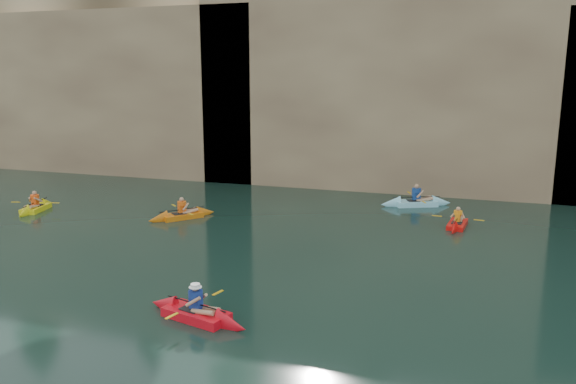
% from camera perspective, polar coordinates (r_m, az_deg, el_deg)
% --- Properties ---
extents(cliff, '(70.00, 16.00, 12.00)m').
position_cam_1_polar(cliff, '(38.71, 10.91, 11.20)').
color(cliff, tan).
rests_on(cliff, ground).
extents(cliff_slab_west, '(26.00, 2.40, 10.56)m').
position_cam_1_polar(cliff_slab_west, '(39.83, -21.08, 9.60)').
color(cliff_slab_west, tan).
rests_on(cliff_slab_west, ground).
extents(cliff_slab_center, '(24.00, 2.40, 11.40)m').
position_cam_1_polar(cliff_slab_center, '(31.13, 12.80, 10.45)').
color(cliff_slab_center, tan).
rests_on(cliff_slab_center, ground).
extents(sea_cave_west, '(4.50, 1.00, 4.00)m').
position_cam_1_polar(sea_cave_west, '(38.32, -18.99, 4.76)').
color(sea_cave_west, black).
rests_on(sea_cave_west, ground).
extents(sea_cave_center, '(3.50, 1.00, 3.20)m').
position_cam_1_polar(sea_cave_center, '(31.99, 1.58, 3.39)').
color(sea_cave_center, black).
rests_on(sea_cave_center, ground).
extents(main_kayaker, '(3.33, 2.17, 1.20)m').
position_cam_1_polar(main_kayaker, '(15.30, -9.30, -12.04)').
color(main_kayaker, red).
rests_on(main_kayaker, ground).
extents(kayaker_orange, '(2.54, 2.90, 1.20)m').
position_cam_1_polar(kayaker_orange, '(25.55, -10.70, -2.32)').
color(kayaker_orange, orange).
rests_on(kayaker_orange, ground).
extents(kayaker_red_far, '(2.14, 2.98, 1.07)m').
position_cam_1_polar(kayaker_red_far, '(24.82, 16.82, -3.09)').
color(kayaker_red_far, red).
rests_on(kayaker_red_far, ground).
extents(kayaker_yellow, '(2.31, 2.99, 1.19)m').
position_cam_1_polar(kayaker_yellow, '(29.04, -24.25, -1.46)').
color(kayaker_yellow, yellow).
rests_on(kayaker_yellow, ground).
extents(kayaker_ltblue_mid, '(3.54, 2.42, 1.35)m').
position_cam_1_polar(kayaker_ltblue_mid, '(28.17, 12.87, -1.05)').
color(kayaker_ltblue_mid, '#93E1F6').
rests_on(kayaker_ltblue_mid, ground).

